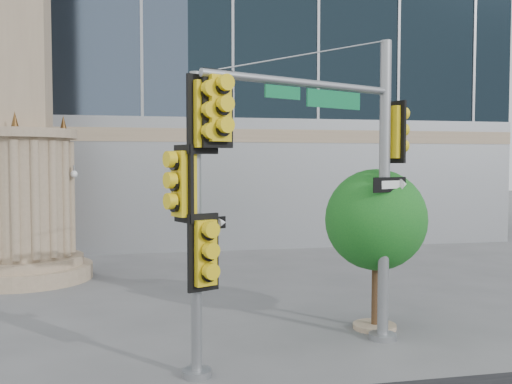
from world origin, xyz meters
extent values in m
plane|color=#545456|center=(0.00, 0.00, 0.00)|extent=(120.00, 120.00, 0.00)
cylinder|color=gray|center=(-6.00, 9.00, 0.25)|extent=(4.40, 4.40, 0.50)
cylinder|color=gray|center=(-6.00, 9.00, 0.65)|extent=(3.80, 3.80, 0.30)
cylinder|color=gray|center=(-6.00, 9.00, 2.80)|extent=(3.00, 3.00, 4.00)
cylinder|color=gray|center=(-6.00, 9.00, 4.95)|extent=(3.50, 3.50, 0.30)
cone|color=#472D14|center=(-4.70, 9.00, 5.35)|extent=(0.24, 0.24, 0.50)
cylinder|color=slate|center=(3.14, 0.39, 0.07)|extent=(0.62, 0.62, 0.13)
cylinder|color=slate|center=(3.14, 0.39, 3.34)|extent=(0.24, 0.24, 6.68)
cylinder|color=slate|center=(0.99, -0.54, 5.56)|extent=(4.35, 1.99, 0.16)
cube|color=#0D6F3D|center=(1.72, -0.25, 5.29)|extent=(1.35, 0.61, 0.36)
cube|color=yellow|center=(-0.85, -1.33, 4.95)|extent=(0.69, 0.53, 1.39)
cube|color=yellow|center=(3.43, 0.51, 4.67)|extent=(0.53, 0.69, 1.39)
cube|color=black|center=(3.20, 0.25, 3.51)|extent=(0.95, 0.44, 0.33)
cube|color=maroon|center=(3.20, 0.25, 2.73)|extent=(0.34, 0.17, 0.51)
cylinder|color=slate|center=(-1.21, -1.00, 0.07)|extent=(0.54, 0.54, 0.14)
cylinder|color=slate|center=(-1.21, -1.00, 2.82)|extent=(0.20, 0.20, 5.64)
cube|color=yellow|center=(-1.11, -1.23, 4.85)|extent=(0.70, 0.54, 1.41)
cube|color=yellow|center=(-1.43, -1.10, 3.61)|extent=(0.54, 0.70, 1.41)
cube|color=yellow|center=(-1.11, -1.23, 2.37)|extent=(0.70, 0.54, 1.41)
cube|color=black|center=(-0.97, -1.04, 2.88)|extent=(0.65, 0.32, 0.23)
cylinder|color=gray|center=(3.30, 1.20, 0.06)|extent=(1.03, 1.03, 0.11)
cylinder|color=#382314|center=(3.30, 1.20, 1.03)|extent=(0.16, 0.16, 2.07)
sphere|color=#145A1C|center=(3.30, 1.20, 2.64)|extent=(2.41, 2.41, 2.41)
sphere|color=#145A1C|center=(3.82, 1.49, 2.29)|extent=(1.49, 1.49, 1.49)
sphere|color=#145A1C|center=(2.90, 0.91, 2.35)|extent=(1.26, 1.26, 1.26)
camera|label=1|loc=(-2.27, -11.44, 4.00)|focal=40.00mm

